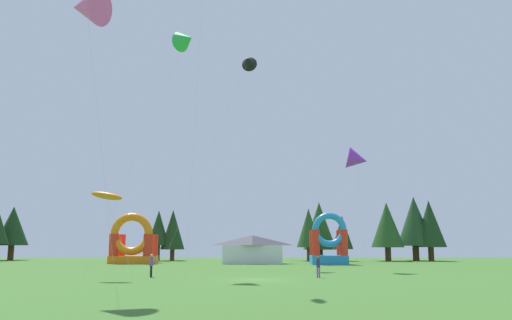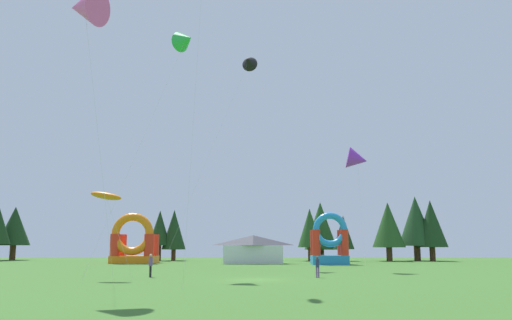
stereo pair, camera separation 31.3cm
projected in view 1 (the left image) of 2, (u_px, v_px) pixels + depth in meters
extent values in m
plane|color=#3D6B28|center=(256.00, 280.00, 38.03)|extent=(120.00, 120.00, 0.00)
cone|color=#EA599E|center=(87.00, 7.00, 31.46)|extent=(3.05, 2.98, 2.58)
cylinder|color=silver|center=(101.00, 149.00, 32.00)|extent=(1.48, 3.83, 16.83)
cylinder|color=silver|center=(196.00, 108.00, 34.99)|extent=(0.26, 5.35, 23.40)
cone|color=purple|center=(357.00, 159.00, 52.47)|extent=(2.61, 2.41, 2.57)
cylinder|color=silver|center=(361.00, 213.00, 49.24)|extent=(0.50, 4.78, 11.07)
ellipsoid|color=orange|center=(107.00, 196.00, 39.23)|extent=(2.70, 1.45, 1.08)
cylinder|color=silver|center=(120.00, 237.00, 38.51)|extent=(2.42, 0.48, 6.22)
cone|color=green|center=(186.00, 40.00, 47.20)|extent=(2.55, 2.55, 1.91)
cylinder|color=silver|center=(140.00, 146.00, 42.40)|extent=(6.23, 6.34, 21.01)
cone|color=black|center=(248.00, 61.00, 62.98)|extent=(2.15, 2.12, 2.01)
cylinder|color=silver|center=(205.00, 162.00, 61.86)|extent=(10.20, 1.71, 24.55)
cylinder|color=#724C8C|center=(319.00, 273.00, 40.36)|extent=(0.15, 0.15, 0.79)
cylinder|color=#724C8C|center=(317.00, 272.00, 40.41)|extent=(0.15, 0.15, 0.79)
cylinder|color=navy|center=(318.00, 263.00, 40.50)|extent=(0.36, 0.36, 0.63)
sphere|color=brown|center=(318.00, 258.00, 40.57)|extent=(0.22, 0.22, 0.22)
cylinder|color=black|center=(151.00, 272.00, 40.87)|extent=(0.14, 0.14, 0.88)
cylinder|color=black|center=(151.00, 272.00, 40.70)|extent=(0.14, 0.14, 0.88)
cylinder|color=#724C8C|center=(151.00, 261.00, 40.91)|extent=(0.34, 0.34, 0.70)
sphere|color=#D8AD84|center=(152.00, 255.00, 40.99)|extent=(0.24, 0.24, 0.24)
cube|color=#268CD8|center=(329.00, 260.00, 66.10)|extent=(4.56, 3.65, 1.13)
cylinder|color=red|center=(316.00, 243.00, 65.14)|extent=(1.02, 1.02, 3.23)
cylinder|color=red|center=(344.00, 243.00, 65.15)|extent=(1.02, 1.02, 3.23)
cylinder|color=red|center=(313.00, 243.00, 67.74)|extent=(1.02, 1.02, 3.23)
cylinder|color=red|center=(340.00, 243.00, 67.74)|extent=(1.02, 1.02, 3.23)
torus|color=#268CD8|center=(329.00, 230.00, 65.40)|extent=(4.36, 0.82, 4.36)
cube|color=orange|center=(134.00, 260.00, 69.85)|extent=(5.85, 4.70, 0.98)
cylinder|color=red|center=(114.00, 245.00, 68.49)|extent=(1.32, 1.32, 2.90)
cylinder|color=red|center=(148.00, 245.00, 68.49)|extent=(1.32, 1.32, 2.90)
cylinder|color=red|center=(121.00, 245.00, 71.83)|extent=(1.32, 1.32, 2.90)
cylinder|color=red|center=(153.00, 245.00, 71.83)|extent=(1.32, 1.32, 2.90)
torus|color=orange|center=(131.00, 234.00, 68.72)|extent=(5.59, 1.05, 5.59)
cube|color=silver|center=(252.00, 254.00, 68.18)|extent=(7.76, 3.28, 2.41)
pyramid|color=#3F3F47|center=(252.00, 240.00, 68.48)|extent=(7.76, 3.28, 1.30)
cylinder|color=#4C331E|center=(11.00, 253.00, 82.43)|extent=(0.92, 0.92, 2.34)
cone|color=#193819|center=(13.00, 226.00, 83.10)|extent=(5.09, 5.09, 6.19)
cylinder|color=#4C331E|center=(158.00, 253.00, 79.92)|extent=(0.60, 0.60, 2.35)
cone|color=#193819|center=(158.00, 228.00, 80.54)|extent=(3.35, 3.35, 5.39)
cylinder|color=#4C331E|center=(172.00, 255.00, 80.27)|extent=(0.67, 0.67, 1.72)
cone|color=#193819|center=(173.00, 230.00, 80.90)|extent=(3.73, 3.73, 6.13)
cylinder|color=#4C331E|center=(309.00, 254.00, 78.62)|extent=(0.67, 0.67, 2.06)
cone|color=#234C1E|center=(309.00, 228.00, 79.25)|extent=(3.75, 3.75, 5.90)
cylinder|color=#4C331E|center=(320.00, 255.00, 81.44)|extent=(0.94, 0.94, 1.69)
cone|color=#234C1E|center=(319.00, 226.00, 82.16)|extent=(5.23, 5.23, 7.46)
cylinder|color=#4C331E|center=(343.00, 255.00, 77.94)|extent=(0.57, 0.57, 1.79)
cone|color=#193819|center=(342.00, 232.00, 78.49)|extent=(3.18, 3.18, 5.04)
cylinder|color=#4C331E|center=(388.00, 254.00, 78.04)|extent=(0.89, 0.89, 2.06)
cone|color=#234C1E|center=(387.00, 225.00, 78.75)|extent=(4.92, 4.92, 6.79)
cylinder|color=#4C331E|center=(416.00, 253.00, 79.72)|extent=(0.98, 0.98, 2.29)
cone|color=#1E4221|center=(414.00, 221.00, 80.51)|extent=(5.45, 5.45, 7.60)
cylinder|color=#4C331E|center=(431.00, 254.00, 78.64)|extent=(0.85, 0.85, 2.08)
cone|color=#193819|center=(429.00, 224.00, 79.37)|extent=(4.71, 4.71, 7.14)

